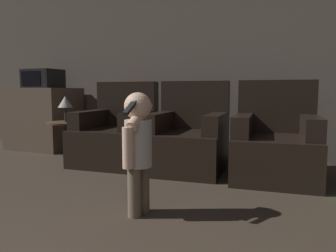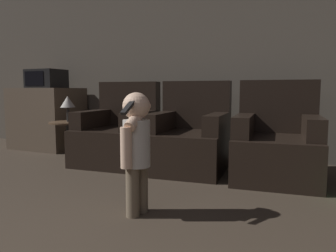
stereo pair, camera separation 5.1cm
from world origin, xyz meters
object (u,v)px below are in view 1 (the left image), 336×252
(armchair_left, at_px, (117,135))
(microwave, at_px, (43,79))
(armchair_middle, at_px, (188,139))
(armchair_right, at_px, (275,145))
(person_toddler, at_px, (138,143))
(lamp, at_px, (65,102))

(armchair_left, xyz_separation_m, microwave, (-1.48, 0.41, 0.70))
(armchair_middle, xyz_separation_m, armchair_right, (0.90, -0.00, 0.00))
(armchair_right, height_order, person_toddler, armchair_right)
(armchair_middle, relative_size, microwave, 1.94)
(armchair_right, xyz_separation_m, lamp, (-2.49, -0.06, 0.38))
(microwave, bearing_deg, lamp, -30.80)
(armchair_left, distance_m, microwave, 1.68)
(armchair_middle, xyz_separation_m, microwave, (-2.38, 0.41, 0.70))
(person_toddler, bearing_deg, lamp, -120.85)
(armchair_right, bearing_deg, lamp, 176.30)
(person_toddler, xyz_separation_m, microwave, (-2.50, 1.79, 0.53))
(armchair_middle, distance_m, lamp, 1.64)
(microwave, relative_size, lamp, 1.55)
(armchair_right, relative_size, microwave, 1.94)
(armchair_middle, height_order, armchair_right, same)
(person_toddler, relative_size, microwave, 1.69)
(armchair_left, height_order, lamp, armchair_left)
(armchair_right, bearing_deg, armchair_left, 174.88)
(armchair_right, height_order, microwave, microwave)
(microwave, height_order, lamp, microwave)
(person_toddler, xyz_separation_m, lamp, (-1.71, 1.32, 0.21))
(armchair_left, xyz_separation_m, lamp, (-0.70, -0.06, 0.38))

